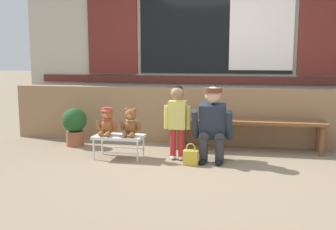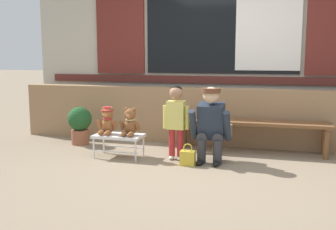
{
  "view_description": "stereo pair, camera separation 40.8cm",
  "coord_description": "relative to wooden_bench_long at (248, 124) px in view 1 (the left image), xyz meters",
  "views": [
    {
      "loc": [
        0.51,
        -4.45,
        1.31
      ],
      "look_at": [
        -0.49,
        0.56,
        0.55
      ],
      "focal_mm": 41.77,
      "sensor_mm": 36.0,
      "label": 1
    },
    {
      "loc": [
        0.91,
        -4.35,
        1.31
      ],
      "look_at": [
        -0.49,
        0.56,
        0.55
      ],
      "focal_mm": 41.77,
      "sensor_mm": 36.0,
      "label": 2
    }
  ],
  "objects": [
    {
      "name": "ground_plane",
      "position": [
        -0.55,
        -1.06,
        -0.37
      ],
      "size": [
        60.0,
        60.0,
        0.0
      ],
      "primitive_type": "plane",
      "color": "#84725B"
    },
    {
      "name": "brick_low_wall",
      "position": [
        -0.55,
        0.37,
        0.05
      ],
      "size": [
        6.29,
        0.25,
        0.85
      ],
      "primitive_type": "cube",
      "color": "#997551",
      "rests_on": "ground"
    },
    {
      "name": "shop_facade",
      "position": [
        -0.55,
        0.88,
        1.31
      ],
      "size": [
        6.41,
        0.26,
        3.34
      ],
      "color": "#B7B2A3",
      "rests_on": "ground"
    },
    {
      "name": "wooden_bench_long",
      "position": [
        0.0,
        0.0,
        0.0
      ],
      "size": [
        2.1,
        0.4,
        0.44
      ],
      "color": "brown",
      "rests_on": "ground"
    },
    {
      "name": "small_display_bench",
      "position": [
        -1.64,
        -0.75,
        -0.11
      ],
      "size": [
        0.64,
        0.36,
        0.3
      ],
      "color": "silver",
      "rests_on": "ground"
    },
    {
      "name": "teddy_bear_with_hat",
      "position": [
        -1.8,
        -0.75,
        0.1
      ],
      "size": [
        0.28,
        0.27,
        0.36
      ],
      "color": "#93562D",
      "rests_on": "small_display_bench"
    },
    {
      "name": "teddy_bear_plain",
      "position": [
        -1.48,
        -0.75,
        0.09
      ],
      "size": [
        0.28,
        0.26,
        0.36
      ],
      "color": "brown",
      "rests_on": "small_display_bench"
    },
    {
      "name": "child_standing",
      "position": [
        -0.89,
        -0.66,
        0.22
      ],
      "size": [
        0.35,
        0.18,
        0.96
      ],
      "color": "#B7282D",
      "rests_on": "ground"
    },
    {
      "name": "adult_crouching",
      "position": [
        -0.43,
        -0.66,
        0.11
      ],
      "size": [
        0.5,
        0.49,
        0.95
      ],
      "color": "#333338",
      "rests_on": "ground"
    },
    {
      "name": "handbag_on_ground",
      "position": [
        -0.68,
        -0.9,
        -0.28
      ],
      "size": [
        0.18,
        0.11,
        0.27
      ],
      "color": "gold",
      "rests_on": "ground"
    },
    {
      "name": "potted_plant",
      "position": [
        -2.51,
        -0.2,
        -0.05
      ],
      "size": [
        0.36,
        0.36,
        0.57
      ],
      "color": "brown",
      "rests_on": "ground"
    }
  ]
}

